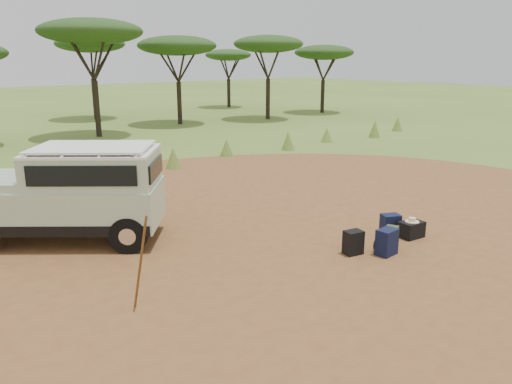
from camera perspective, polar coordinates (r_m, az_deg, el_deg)
ground at (r=10.82m, az=-0.47°, el=-6.87°), size 140.00×140.00×0.00m
dirt_clearing at (r=10.82m, az=-0.47°, el=-6.86°), size 23.00×23.00×0.01m
grass_fringe at (r=18.05m, az=-17.81°, el=2.72°), size 36.60×1.60×0.90m
acacia_treeline at (r=28.51m, az=-26.13°, el=15.29°), size 46.70×13.20×6.26m
safari_vehicle at (r=11.94m, az=-20.63°, el=-0.41°), size 4.56×4.16×2.18m
walking_staff at (r=8.37m, az=-13.07°, el=-7.90°), size 0.19×0.39×1.67m
backpack_black at (r=10.82m, az=11.05°, el=-5.70°), size 0.43×0.35×0.52m
backpack_navy at (r=10.93m, az=14.71°, el=-5.57°), size 0.45×0.34×0.57m
backpack_olive at (r=11.31m, az=15.15°, el=-5.09°), size 0.43×0.38×0.49m
duffel_navy at (r=12.27m, az=15.10°, el=-3.55°), size 0.51×0.47×0.47m
hard_case at (r=12.15m, az=17.33°, el=-4.12°), size 0.58×0.44×0.38m
stuff_sack at (r=11.09m, az=14.33°, el=-5.94°), size 0.36×0.36×0.31m
safari_hat at (r=12.08m, az=17.42°, el=-3.10°), size 0.32×0.32×0.09m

